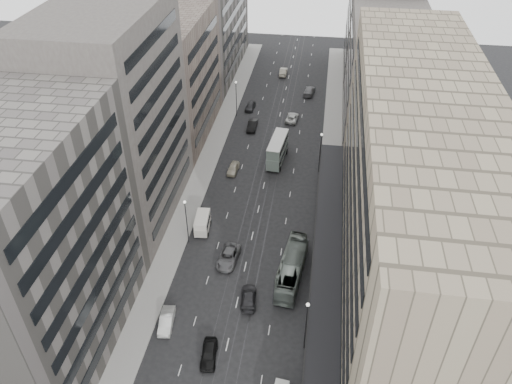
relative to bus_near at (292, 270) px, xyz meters
The scene contains 29 objects.
ground 9.82m from the bus_near, 136.91° to the right, with size 220.00×220.00×0.00m, color black.
sidewalk_right 31.32m from the bus_near, 80.93° to the left, with size 4.00×125.00×0.15m, color gray.
sidewalk_left 36.33m from the bus_near, 121.70° to the left, with size 4.00×125.00×0.15m, color gray.
department_store 19.63m from the bus_near, ahead, with size 19.20×60.00×30.00m.
building_right_mid 48.73m from the bus_near, 72.36° to the left, with size 15.00×28.00×24.00m, color #49433F.
building_right_far 77.74m from the bus_near, 79.16° to the left, with size 15.00×32.00×28.00m, color slate.
building_left_a 34.76m from the bus_near, 152.91° to the right, with size 15.00×28.00×30.00m, color slate.
building_left_b 34.72m from the bus_near, 156.57° to the left, with size 15.00×26.00×34.00m, color #49433F.
building_left_c 49.85m from the bus_near, 125.96° to the left, with size 15.00×28.00×25.00m, color #6D6055.
building_left_d 78.79m from the bus_near, 111.54° to the left, with size 15.00×38.00×28.00m, color slate.
lamp_right_near 12.43m from the bus_near, 77.25° to the right, with size 0.44×0.44×8.32m.
lamp_right_far 28.73m from the bus_near, 84.71° to the left, with size 0.44×0.44×8.32m.
lamp_left_near 17.97m from the bus_near, 162.20° to the left, with size 0.44×0.44×8.32m.
lamp_left_far 51.33m from the bus_near, 109.12° to the left, with size 0.44×0.44×8.32m.
bus_near is the anchor object (origin of this frame).
bus_far 2.27m from the bus_near, 96.06° to the left, with size 2.51×10.71×2.98m, color gray.
double_decker 31.37m from the bus_near, 100.24° to the left, with size 3.53×9.26×4.95m.
panel_van 17.51m from the bus_near, 150.58° to the left, with size 2.58×4.75×2.90m.
sedan_0 17.34m from the bus_near, 121.04° to the right, with size 1.91×4.74×1.62m, color black.
sedan_1 18.91m from the bus_near, 145.51° to the right, with size 1.67×4.79×1.58m, color beige.
sedan_2 10.07m from the bus_near, 167.08° to the left, with size 2.74×5.94×1.65m, color #555457.
sedan_3 7.58m from the bus_near, 137.12° to the right, with size 2.13×5.24×1.52m, color black.
sedan_4 29.28m from the bus_near, 117.32° to the left, with size 1.81×4.50×1.53m, color #B6AF97.
sedan_5 44.58m from the bus_near, 106.07° to the left, with size 1.79×5.14×1.69m, color black.
sedan_6 48.06m from the bus_near, 94.93° to the left, with size 2.41×5.22×1.45m, color silver.
sedan_7 61.94m from the bus_near, 91.11° to the left, with size 2.34×5.75×1.67m, color slate.
sedan_8 53.79m from the bus_near, 105.29° to the left, with size 1.84×4.57×1.56m, color #28282B.
sedan_9 73.08m from the bus_near, 96.78° to the left, with size 1.81×5.20×1.71m, color #A09884.
pedestrian 17.17m from the bus_near, 73.42° to the right, with size 0.60×0.39×1.65m, color black.
Camera 1 is at (9.35, -44.43, 53.52)m, focal length 35.00 mm.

